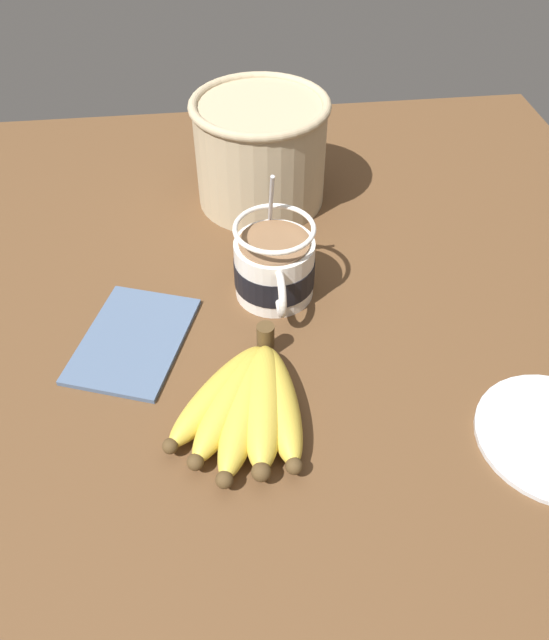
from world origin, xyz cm
name	(u,v)px	position (x,y,z in cm)	size (l,w,h in cm)	color
table	(281,315)	(0.00, 0.00, 1.70)	(105.23, 105.23, 3.40)	brown
coffee_mug	(274,267)	(-2.38, -0.50, 7.54)	(15.87, 9.91, 15.74)	white
banana_bunch	(249,403)	(16.12, -5.33, 5.32)	(18.80, 14.82, 4.35)	#4C381E
woven_basket	(261,150)	(-23.53, 0.11, 11.40)	(19.29, 19.29, 15.37)	tan
napkin	(133,340)	(4.19, -17.79, 3.70)	(18.95, 16.04, 0.60)	slate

